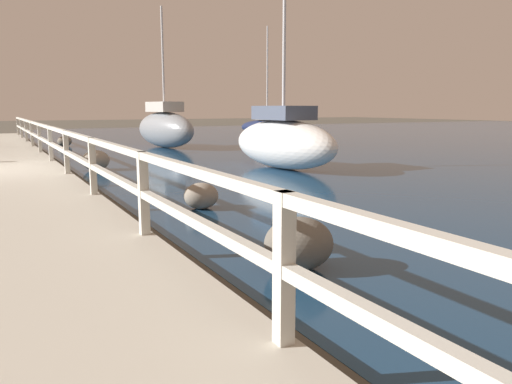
# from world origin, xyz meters

# --- Properties ---
(railing) EXTENTS (0.10, 32.50, 0.92)m
(railing) POSITION_xyz_m (1.79, -0.00, 0.92)
(railing) COLOR beige
(railing) RESTS_ON dock_walkway
(boulder_downstream) EXTENTS (0.60, 0.54, 0.45)m
(boulder_downstream) POSITION_xyz_m (3.32, 10.60, 0.23)
(boulder_downstream) COLOR slate
(boulder_downstream) RESTS_ON ground
(boulder_mid_strip) EXTENTS (0.59, 0.53, 0.44)m
(boulder_mid_strip) POSITION_xyz_m (3.41, -5.02, 0.22)
(boulder_mid_strip) COLOR gray
(boulder_mid_strip) RESTS_ON ground
(boulder_near_dock) EXTENTS (0.74, 0.67, 0.56)m
(boulder_near_dock) POSITION_xyz_m (3.10, -8.47, 0.28)
(boulder_near_dock) COLOR #666056
(boulder_near_dock) RESTS_ON ground
(boulder_water_edge) EXTENTS (0.73, 0.65, 0.55)m
(boulder_water_edge) POSITION_xyz_m (2.88, 1.21, 0.27)
(boulder_water_edge) COLOR gray
(boulder_water_edge) RESTS_ON ground
(sailboat_gray) EXTENTS (1.86, 4.74, 5.77)m
(sailboat_gray) POSITION_xyz_m (7.02, 7.89, 0.84)
(sailboat_gray) COLOR gray
(sailboat_gray) RESTS_ON water_surface
(sailboat_navy) EXTENTS (2.21, 4.81, 6.42)m
(sailboat_navy) POSITION_xyz_m (15.39, 13.86, 0.58)
(sailboat_navy) COLOR #192347
(sailboat_navy) RESTS_ON water_surface
(sailboat_white) EXTENTS (1.74, 4.36, 5.26)m
(sailboat_white) POSITION_xyz_m (7.56, -0.85, 0.75)
(sailboat_white) COLOR white
(sailboat_white) RESTS_ON water_surface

